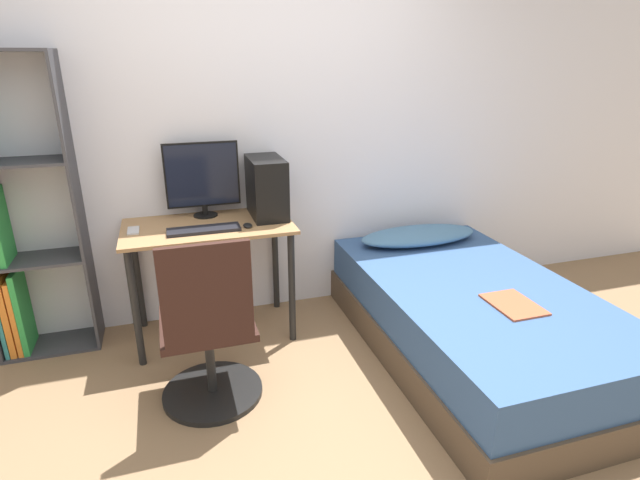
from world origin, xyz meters
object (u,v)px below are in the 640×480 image
object	(u,v)px
pc_tower	(267,187)
bed	(473,320)
office_chair	(209,342)
keyboard	(204,230)
monitor	(202,177)
bookshelf	(9,225)

from	to	relation	value
pc_tower	bed	bearing A→B (deg)	-35.75
office_chair	bed	size ratio (longest dim) A/B	0.48
bed	keyboard	xyz separation A→B (m)	(-1.55, 0.61, 0.55)
monitor	keyboard	world-z (taller)	monitor
bookshelf	office_chair	xyz separation A→B (m)	(1.04, -0.88, -0.47)
bookshelf	keyboard	size ratio (longest dim) A/B	4.16
bed	pc_tower	size ratio (longest dim) A/B	5.18
monitor	bookshelf	bearing A→B (deg)	-177.47
bookshelf	keyboard	distance (m)	1.13
keyboard	monitor	bearing A→B (deg)	82.89
keyboard	office_chair	bearing A→B (deg)	-95.53
bookshelf	pc_tower	distance (m)	1.54
monitor	pc_tower	bearing A→B (deg)	-16.67
monitor	pc_tower	xyz separation A→B (m)	(0.40, -0.12, -0.07)
monitor	keyboard	distance (m)	0.40
monitor	keyboard	xyz separation A→B (m)	(-0.04, -0.31, -0.25)
bookshelf	office_chair	size ratio (longest dim) A/B	1.85
bed	monitor	distance (m)	1.95
bookshelf	keyboard	xyz separation A→B (m)	(1.10, -0.26, -0.06)
bookshelf	bed	xyz separation A→B (m)	(2.65, -0.87, -0.61)
bookshelf	office_chair	distance (m)	1.44
bookshelf	office_chair	world-z (taller)	bookshelf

